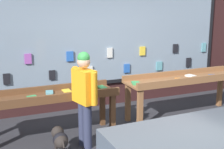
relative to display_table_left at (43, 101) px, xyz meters
The scene contains 6 objects.
ground_plane 1.88m from the display_table_left, 33.05° to the right, with size 40.00×40.00×0.00m, color #2D2D33.
shopfront_facade 2.33m from the display_table_left, 44.73° to the left, with size 8.44×0.29×3.71m.
display_table_left is the anchor object (origin of this frame).
display_table_right 2.92m from the display_table_left, ahead, with size 2.57×0.68×0.93m.
person_browsing 0.80m from the display_table_left, 42.09° to the right, with size 0.32×0.63×1.60m.
small_dog 0.81m from the display_table_left, 81.14° to the right, with size 0.24×0.58×0.42m.
Camera 1 is at (-2.37, -4.18, 2.36)m, focal length 50.00 mm.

